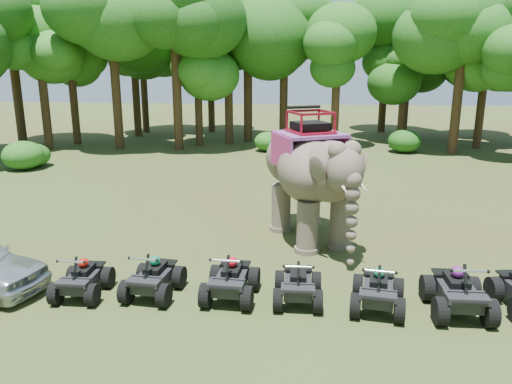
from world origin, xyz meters
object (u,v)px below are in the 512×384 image
(atv_0, at_px, (82,274))
(atv_2, at_px, (231,274))
(atv_5, at_px, (458,286))
(elephant, at_px, (310,175))
(atv_3, at_px, (298,279))
(atv_4, at_px, (378,285))
(atv_1, at_px, (153,272))

(atv_0, distance_m, atv_2, 3.76)
(atv_2, height_order, atv_5, atv_5)
(elephant, height_order, atv_5, elephant)
(elephant, distance_m, atv_3, 4.84)
(atv_0, height_order, atv_4, atv_4)
(atv_2, bearing_deg, atv_5, 0.81)
(elephant, xyz_separation_m, atv_0, (-5.75, -4.72, -1.59))
(atv_0, distance_m, atv_4, 7.33)
(atv_1, bearing_deg, atv_2, 6.56)
(atv_0, xyz_separation_m, atv_2, (3.76, 0.19, 0.06))
(atv_0, bearing_deg, atv_2, 2.56)
(atv_2, xyz_separation_m, atv_4, (3.58, -0.24, -0.02))
(atv_1, xyz_separation_m, atv_3, (3.64, -0.03, -0.02))
(atv_5, bearing_deg, atv_4, 178.91)
(atv_0, distance_m, atv_5, 9.17)
(atv_0, relative_size, atv_4, 0.94)
(atv_5, bearing_deg, atv_2, 176.70)
(atv_3, relative_size, atv_5, 0.87)
(atv_4, bearing_deg, atv_5, 8.40)
(atv_0, bearing_deg, atv_3, 1.26)
(elephant, distance_m, atv_0, 7.60)
(atv_3, height_order, atv_4, atv_4)
(atv_0, bearing_deg, atv_1, 5.49)
(atv_4, bearing_deg, atv_0, -171.50)
(elephant, bearing_deg, atv_0, -164.93)
(atv_3, bearing_deg, atv_0, -178.75)
(atv_1, height_order, atv_4, atv_4)
(atv_2, bearing_deg, atv_1, -176.25)
(elephant, distance_m, atv_5, 6.06)
(atv_2, bearing_deg, atv_3, 2.20)
(atv_4, bearing_deg, atv_2, -174.94)
(atv_1, height_order, atv_5, atv_5)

